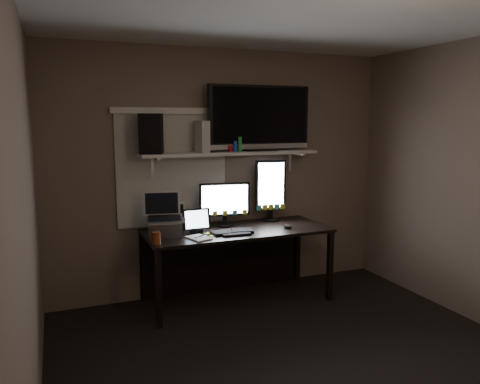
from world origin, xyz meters
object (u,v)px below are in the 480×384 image
desk (233,244)px  game_console (202,137)px  cup (156,238)px  laptop (165,215)px  speaker (151,134)px  mouse (288,226)px  monitor_landscape (225,204)px  monitor_portrait (271,190)px  tv (260,118)px  keyboard (233,232)px  tablet (196,221)px

desk → game_console: (-0.29, 0.06, 1.08)m
desk → cup: cup is taller
laptop → speaker: speaker is taller
mouse → desk: bearing=136.8°
monitor_landscape → cup: size_ratio=4.80×
laptop → speaker: (-0.07, 0.18, 0.74)m
monitor_portrait → tv: bearing=-165.9°
monitor_landscape → speaker: (-0.71, 0.02, 0.71)m
monitor_portrait → laptop: size_ratio=1.68×
game_console → keyboard: bearing=-58.7°
mouse → keyboard: bearing=164.4°
desk → tablet: tablet is taller
monitor_portrait → tablet: 0.94m
tv → laptop: bearing=-170.7°
monitor_landscape → laptop: 0.67m
tv → speaker: 1.12m
keyboard → mouse: 0.58m
monitor_portrait → cup: (-1.32, -0.50, -0.28)m
desk → tablet: bearing=-165.2°
mouse → speaker: (-1.26, 0.35, 0.92)m
monitor_landscape → game_console: game_console is taller
keyboard → laptop: bearing=170.2°
laptop → monitor_portrait: bearing=21.3°
keyboard → tv: tv is taller
monitor_landscape → tablet: 0.39m
game_console → mouse: bearing=-24.0°
tablet → laptop: size_ratio=0.68×
keyboard → cup: 0.77m
tablet → game_console: 0.81m
laptop → tv: 1.38m
game_console → monitor_portrait: bearing=3.5°
monitor_portrait → tablet: bearing=-159.6°
game_console → speaker: (-0.49, 0.02, 0.03)m
laptop → speaker: size_ratio=1.06×
cup → game_console: game_console is taller
keyboard → tablet: tablet is taller
tv → monitor_portrait: bearing=6.1°
monitor_landscape → speaker: 1.01m
monitor_landscape → cup: 0.91m
keyboard → mouse: mouse is taller
monitor_portrait → game_console: game_console is taller
tv → speaker: bearing=179.4°
speaker → laptop: bearing=-51.9°
monitor_landscape → game_console: 0.71m
desk → game_console: bearing=169.0°
desk → tablet: size_ratio=6.73×
monitor_portrait → game_console: 0.96m
desk → cup: bearing=-155.9°
tablet → monitor_landscape: bearing=23.1°
monitor_landscape → mouse: monitor_landscape is taller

